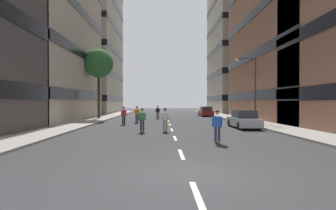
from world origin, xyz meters
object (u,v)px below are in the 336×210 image
parked_car_near (206,112)px  skater_5 (137,114)px  skater_4 (217,125)px  parked_car_mid (244,120)px  skater_1 (142,118)px  skater_3 (165,119)px  streetlamp_right (252,83)px  skater_2 (124,115)px  skater_0 (158,111)px  street_tree_near (99,64)px

parked_car_near → skater_5: size_ratio=2.47×
skater_4 → skater_5: bearing=111.3°
parked_car_mid → skater_5: bearing=148.3°
skater_1 → skater_3: (1.67, 0.24, -0.03)m
streetlamp_right → skater_2: (-12.67, -0.44, -3.15)m
skater_1 → streetlamp_right: bearing=34.0°
skater_0 → skater_1: bearing=-93.4°
skater_1 → skater_5: same height
skater_5 → street_tree_near: bearing=131.3°
skater_1 → skater_3: bearing=8.2°
skater_1 → skater_2: 6.97m
parked_car_mid → skater_1: skater_1 is taller
parked_car_mid → skater_3: (-6.70, -2.75, 0.29)m
parked_car_mid → streetlamp_right: bearing=63.1°
skater_2 → skater_3: (3.92, -6.35, 0.00)m
skater_2 → skater_4: 13.61m
skater_0 → skater_5: bearing=-107.3°
skater_5 → skater_2: bearing=-115.1°
skater_0 → streetlamp_right: bearing=-42.3°
parked_car_near → street_tree_near: (-15.00, -6.94, 6.44)m
streetlamp_right → skater_4: streetlamp_right is taller
streetlamp_right → skater_4: 14.10m
streetlamp_right → skater_3: (-8.75, -6.79, -3.15)m
skater_1 → skater_5: size_ratio=1.00×
skater_3 → skater_4: same height
streetlamp_right → street_tree_near: bearing=154.7°
parked_car_mid → skater_0: (-7.44, 12.67, 0.32)m
skater_1 → skater_0: bearing=86.6°
skater_4 → skater_5: (-5.53, 14.19, 0.00)m
skater_2 → skater_5: 2.53m
parked_car_near → parked_car_mid: (0.00, -19.05, 0.00)m
parked_car_near → skater_0: size_ratio=2.47×
street_tree_near → skater_2: 11.38m
skater_0 → skater_5: size_ratio=1.00×
skater_2 → skater_0: bearing=70.7°
skater_1 → skater_4: same height
streetlamp_right → skater_0: (-9.49, 8.63, -3.12)m
skater_3 → street_tree_near: bearing=119.2°
skater_0 → skater_2: (-3.18, -9.07, -0.03)m
skater_2 → skater_1: bearing=-71.2°
skater_2 → skater_5: bearing=64.9°
parked_car_mid → skater_2: (-10.62, 3.60, 0.29)m
skater_1 → skater_3: same height
street_tree_near → skater_0: street_tree_near is taller
parked_car_near → streetlamp_right: (2.05, -15.01, 3.44)m
streetlamp_right → skater_0: bearing=137.7°
skater_4 → skater_0: bearing=99.3°
skater_5 → parked_car_mid: bearing=-31.7°
street_tree_near → skater_4: street_tree_near is taller
street_tree_near → skater_0: bearing=4.2°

